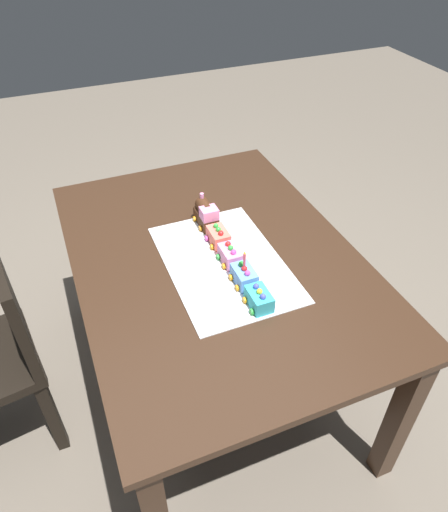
# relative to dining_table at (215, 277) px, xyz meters

# --- Properties ---
(ground_plane) EXTENTS (8.00, 8.00, 0.00)m
(ground_plane) POSITION_rel_dining_table_xyz_m (0.00, 0.00, -0.63)
(ground_plane) COLOR #6B6054
(dining_table) EXTENTS (1.40, 1.00, 0.74)m
(dining_table) POSITION_rel_dining_table_xyz_m (0.00, 0.00, 0.00)
(dining_table) COLOR #382316
(dining_table) RESTS_ON ground
(cake_board) EXTENTS (0.60, 0.40, 0.00)m
(cake_board) POSITION_rel_dining_table_xyz_m (0.05, 0.01, 0.11)
(cake_board) COLOR silver
(cake_board) RESTS_ON dining_table
(cake_locomotive) EXTENTS (0.14, 0.08, 0.12)m
(cake_locomotive) POSITION_rel_dining_table_xyz_m (-0.19, 0.04, 0.16)
(cake_locomotive) COLOR #472816
(cake_locomotive) RESTS_ON cake_board
(cake_car_gondola_coral) EXTENTS (0.10, 0.08, 0.07)m
(cake_car_gondola_coral) POSITION_rel_dining_table_xyz_m (-0.06, 0.04, 0.14)
(cake_car_gondola_coral) COLOR #F27260
(cake_car_gondola_coral) RESTS_ON cake_board
(cake_car_flatbed_bubblegum) EXTENTS (0.10, 0.08, 0.07)m
(cake_car_flatbed_bubblegum) POSITION_rel_dining_table_xyz_m (0.06, 0.04, 0.14)
(cake_car_flatbed_bubblegum) COLOR pink
(cake_car_flatbed_bubblegum) RESTS_ON cake_board
(cake_car_tanker_sky_blue) EXTENTS (0.10, 0.08, 0.07)m
(cake_car_tanker_sky_blue) POSITION_rel_dining_table_xyz_m (0.18, 0.04, 0.14)
(cake_car_tanker_sky_blue) COLOR #669EEA
(cake_car_tanker_sky_blue) RESTS_ON cake_board
(cake_car_caboose_turquoise) EXTENTS (0.10, 0.08, 0.07)m
(cake_car_caboose_turquoise) POSITION_rel_dining_table_xyz_m (0.29, 0.04, 0.14)
(cake_car_caboose_turquoise) COLOR #38B7C6
(cake_car_caboose_turquoise) RESTS_ON cake_board
(birthday_candle) EXTENTS (0.01, 0.01, 0.07)m
(birthday_candle) POSITION_rel_dining_table_xyz_m (0.17, 0.04, 0.21)
(birthday_candle) COLOR #F24C59
(birthday_candle) RESTS_ON cake_car_tanker_sky_blue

